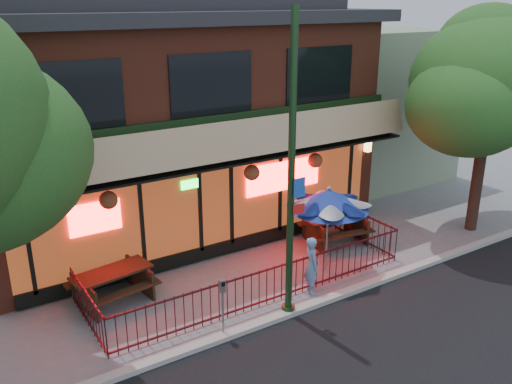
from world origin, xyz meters
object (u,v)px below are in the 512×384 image
street_light (291,189)px  street_tree_right (491,75)px  pedestrian (312,265)px  picnic_table_left (112,281)px  parking_meter_near (222,299)px  picnic_table_right (335,225)px  patio_umbrella (329,199)px

street_light → street_tree_right: 8.30m
pedestrian → picnic_table_left: bearing=81.3°
street_light → pedestrian: 2.66m
street_light → parking_meter_near: 2.82m
parking_meter_near → picnic_table_right: bearing=25.3°
street_tree_right → pedestrian: 8.15m
patio_umbrella → pedestrian: bearing=-145.9°
picnic_table_left → parking_meter_near: (1.55, -2.80, 0.42)m
picnic_table_left → patio_umbrella: 5.92m
picnic_table_right → patio_umbrella: (-1.43, -1.30, 1.54)m
street_tree_right → picnic_table_left: (-11.37, 1.81, -4.42)m
street_tree_right → parking_meter_near: bearing=-174.3°
street_light → picnic_table_right: 5.12m
picnic_table_left → pedestrian: 4.97m
patio_umbrella → pedestrian: patio_umbrella is taller
street_light → parking_meter_near: (-1.78, 0.00, -2.19)m
street_light → patio_umbrella: (2.17, 1.25, -1.06)m
street_light → patio_umbrella: 2.72m
pedestrian → picnic_table_right: bearing=-32.1°
picnic_table_right → patio_umbrella: bearing=-137.7°
picnic_table_left → parking_meter_near: size_ratio=1.49×
patio_umbrella → parking_meter_near: bearing=-162.5°
parking_meter_near → pedestrian: bearing=9.9°
picnic_table_left → pedestrian: (4.40, -2.30, 0.22)m
street_light → pedestrian: street_light is taller
picnic_table_right → patio_umbrella: patio_umbrella is taller
patio_umbrella → street_tree_right: bearing=-2.5°
pedestrian → parking_meter_near: pedestrian is taller
street_light → picnic_table_right: size_ratio=3.18×
parking_meter_near → picnic_table_left: bearing=119.0°
patio_umbrella → picnic_table_left: bearing=164.2°
street_tree_right → patio_umbrella: 6.54m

